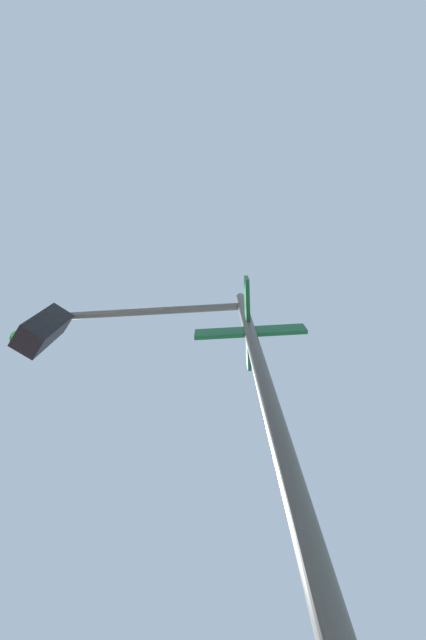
% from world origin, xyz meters
% --- Properties ---
extents(traffic_signal_near, '(2.02, 2.39, 5.52)m').
position_xyz_m(traffic_signal_near, '(-5.94, -6.22, 3.90)').
color(traffic_signal_near, '#474C47').
rests_on(traffic_signal_near, ground_plane).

